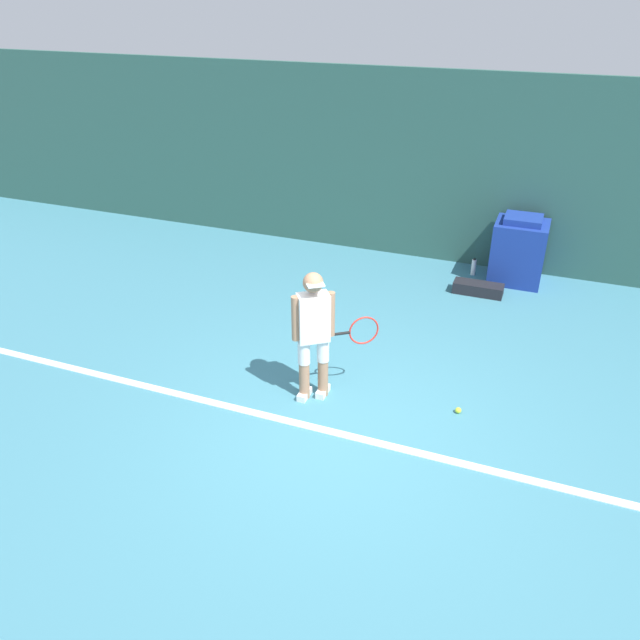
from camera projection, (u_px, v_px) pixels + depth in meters
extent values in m
plane|color=teal|center=(338.00, 429.00, 6.69)|extent=(24.00, 24.00, 0.00)
cube|color=#2D564C|center=(445.00, 170.00, 10.11)|extent=(24.00, 0.10, 3.08)
cube|color=white|center=(336.00, 433.00, 6.62)|extent=(21.60, 0.10, 0.01)
cylinder|color=#A37556|center=(304.00, 380.00, 7.10)|extent=(0.12, 0.12, 0.47)
cylinder|color=white|center=(304.00, 352.00, 6.92)|extent=(0.14, 0.14, 0.29)
cube|color=white|center=(305.00, 394.00, 7.19)|extent=(0.10, 0.24, 0.08)
cylinder|color=#A37556|center=(323.00, 377.00, 7.14)|extent=(0.12, 0.12, 0.47)
cylinder|color=white|center=(323.00, 349.00, 6.97)|extent=(0.14, 0.14, 0.29)
cube|color=white|center=(323.00, 391.00, 7.24)|extent=(0.10, 0.24, 0.08)
cube|color=white|center=(313.00, 318.00, 6.74)|extent=(0.39, 0.36, 0.55)
sphere|color=#A37556|center=(313.00, 283.00, 6.54)|extent=(0.22, 0.22, 0.22)
cube|color=white|center=(315.00, 285.00, 6.45)|extent=(0.22, 0.20, 0.02)
cylinder|color=#A37556|center=(296.00, 318.00, 6.69)|extent=(0.09, 0.09, 0.52)
cylinder|color=#A37556|center=(331.00, 314.00, 6.78)|extent=(0.09, 0.09, 0.52)
cylinder|color=black|center=(340.00, 334.00, 6.93)|extent=(0.20, 0.16, 0.03)
torus|color=red|center=(364.00, 331.00, 6.99)|extent=(0.30, 0.22, 0.35)
sphere|color=#D1E533|center=(458.00, 410.00, 6.92)|extent=(0.07, 0.07, 0.07)
cube|color=navy|center=(518.00, 252.00, 9.80)|extent=(0.80, 0.72, 0.97)
cube|color=navy|center=(524.00, 219.00, 9.55)|extent=(0.56, 0.50, 0.10)
cube|color=black|center=(478.00, 289.00, 9.56)|extent=(0.75, 0.28, 0.18)
cylinder|color=white|center=(474.00, 267.00, 10.17)|extent=(0.08, 0.08, 0.26)
cylinder|color=black|center=(475.00, 259.00, 10.10)|extent=(0.04, 0.04, 0.02)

